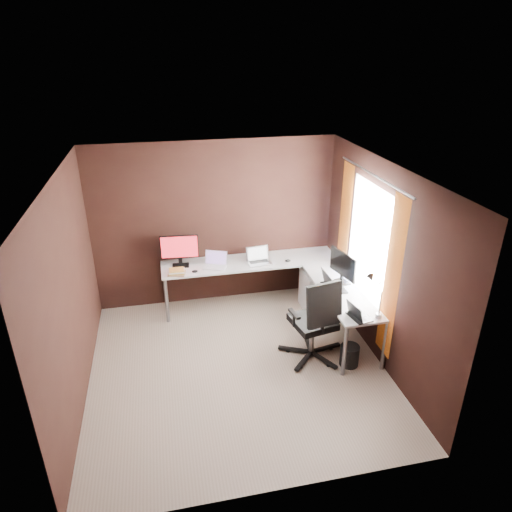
{
  "coord_description": "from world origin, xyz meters",
  "views": [
    {
      "loc": [
        -0.74,
        -4.56,
        3.7
      ],
      "look_at": [
        0.44,
        0.95,
        1.07
      ],
      "focal_mm": 32.0,
      "sensor_mm": 36.0,
      "label": 1
    }
  ],
  "objects_px": {
    "monitor_right": "(343,266)",
    "book_stack": "(177,272)",
    "laptop_silver": "(259,259)",
    "office_chair": "(314,335)",
    "laptop_black_small": "(358,314)",
    "laptop_white": "(215,263)",
    "drawer_pedestal": "(317,291)",
    "desk_lamp": "(374,290)",
    "monitor_left": "(180,249)",
    "laptop_black_big": "(332,285)",
    "wastebasket": "(349,355)"
  },
  "relations": [
    {
      "from": "drawer_pedestal",
      "to": "wastebasket",
      "type": "relative_size",
      "value": 2.17
    },
    {
      "from": "desk_lamp",
      "to": "office_chair",
      "type": "height_order",
      "value": "desk_lamp"
    },
    {
      "from": "monitor_left",
      "to": "book_stack",
      "type": "bearing_deg",
      "value": -100.62
    },
    {
      "from": "laptop_silver",
      "to": "laptop_black_small",
      "type": "relative_size",
      "value": 1.1
    },
    {
      "from": "laptop_black_small",
      "to": "book_stack",
      "type": "relative_size",
      "value": 1.24
    },
    {
      "from": "laptop_black_small",
      "to": "book_stack",
      "type": "bearing_deg",
      "value": 40.66
    },
    {
      "from": "drawer_pedestal",
      "to": "laptop_silver",
      "type": "bearing_deg",
      "value": 160.87
    },
    {
      "from": "monitor_right",
      "to": "laptop_white",
      "type": "bearing_deg",
      "value": 48.27
    },
    {
      "from": "drawer_pedestal",
      "to": "laptop_silver",
      "type": "relative_size",
      "value": 1.65
    },
    {
      "from": "drawer_pedestal",
      "to": "laptop_white",
      "type": "bearing_deg",
      "value": 169.08
    },
    {
      "from": "monitor_left",
      "to": "laptop_black_big",
      "type": "distance_m",
      "value": 2.24
    },
    {
      "from": "monitor_left",
      "to": "wastebasket",
      "type": "distance_m",
      "value": 2.8
    },
    {
      "from": "office_chair",
      "to": "laptop_black_small",
      "type": "bearing_deg",
      "value": -46.71
    },
    {
      "from": "monitor_right",
      "to": "book_stack",
      "type": "height_order",
      "value": "monitor_right"
    },
    {
      "from": "monitor_right",
      "to": "laptop_black_big",
      "type": "distance_m",
      "value": 0.31
    },
    {
      "from": "laptop_black_big",
      "to": "monitor_right",
      "type": "bearing_deg",
      "value": -57.95
    },
    {
      "from": "laptop_silver",
      "to": "wastebasket",
      "type": "height_order",
      "value": "laptop_silver"
    },
    {
      "from": "book_stack",
      "to": "desk_lamp",
      "type": "relative_size",
      "value": 0.48
    },
    {
      "from": "monitor_right",
      "to": "laptop_black_small",
      "type": "height_order",
      "value": "monitor_right"
    },
    {
      "from": "laptop_white",
      "to": "laptop_black_small",
      "type": "relative_size",
      "value": 1.18
    },
    {
      "from": "desk_lamp",
      "to": "laptop_white",
      "type": "bearing_deg",
      "value": 122.29
    },
    {
      "from": "laptop_black_big",
      "to": "desk_lamp",
      "type": "distance_m",
      "value": 0.82
    },
    {
      "from": "laptop_white",
      "to": "monitor_left",
      "type": "bearing_deg",
      "value": -173.03
    },
    {
      "from": "book_stack",
      "to": "office_chair",
      "type": "xyz_separation_m",
      "value": [
        1.63,
        -1.29,
        -0.43
      ]
    },
    {
      "from": "drawer_pedestal",
      "to": "desk_lamp",
      "type": "height_order",
      "value": "desk_lamp"
    },
    {
      "from": "laptop_silver",
      "to": "wastebasket",
      "type": "xyz_separation_m",
      "value": [
        0.8,
        -1.68,
        -0.64
      ]
    },
    {
      "from": "laptop_black_small",
      "to": "office_chair",
      "type": "xyz_separation_m",
      "value": [
        -0.42,
        0.3,
        -0.43
      ]
    },
    {
      "from": "laptop_silver",
      "to": "laptop_black_small",
      "type": "xyz_separation_m",
      "value": [
        0.82,
        -1.74,
        -0.01
      ]
    },
    {
      "from": "laptop_white",
      "to": "laptop_black_big",
      "type": "bearing_deg",
      "value": -12.56
    },
    {
      "from": "laptop_silver",
      "to": "laptop_black_big",
      "type": "bearing_deg",
      "value": -56.84
    },
    {
      "from": "laptop_black_big",
      "to": "laptop_black_small",
      "type": "distance_m",
      "value": 0.75
    },
    {
      "from": "monitor_left",
      "to": "office_chair",
      "type": "relative_size",
      "value": 0.48
    },
    {
      "from": "laptop_white",
      "to": "wastebasket",
      "type": "xyz_separation_m",
      "value": [
        1.45,
        -1.68,
        -0.64
      ]
    },
    {
      "from": "drawer_pedestal",
      "to": "monitor_right",
      "type": "distance_m",
      "value": 0.9
    },
    {
      "from": "monitor_right",
      "to": "office_chair",
      "type": "relative_size",
      "value": 0.46
    },
    {
      "from": "monitor_right",
      "to": "office_chair",
      "type": "xyz_separation_m",
      "value": [
        -0.57,
        -0.57,
        -0.65
      ]
    },
    {
      "from": "laptop_black_small",
      "to": "laptop_white",
      "type": "bearing_deg",
      "value": 29.0
    },
    {
      "from": "laptop_black_big",
      "to": "wastebasket",
      "type": "distance_m",
      "value": 0.95
    },
    {
      "from": "book_stack",
      "to": "drawer_pedestal",
      "type": "bearing_deg",
      "value": -4.16
    },
    {
      "from": "laptop_white",
      "to": "wastebasket",
      "type": "distance_m",
      "value": 2.31
    },
    {
      "from": "laptop_white",
      "to": "laptop_silver",
      "type": "height_order",
      "value": "laptop_silver"
    },
    {
      "from": "monitor_left",
      "to": "desk_lamp",
      "type": "height_order",
      "value": "desk_lamp"
    },
    {
      "from": "drawer_pedestal",
      "to": "desk_lamp",
      "type": "bearing_deg",
      "value": -83.5
    },
    {
      "from": "laptop_white",
      "to": "office_chair",
      "type": "relative_size",
      "value": 0.34
    },
    {
      "from": "laptop_silver",
      "to": "office_chair",
      "type": "relative_size",
      "value": 0.31
    },
    {
      "from": "wastebasket",
      "to": "laptop_silver",
      "type": "bearing_deg",
      "value": 115.48
    },
    {
      "from": "office_chair",
      "to": "desk_lamp",
      "type": "bearing_deg",
      "value": -36.63
    },
    {
      "from": "monitor_left",
      "to": "laptop_black_small",
      "type": "distance_m",
      "value": 2.73
    },
    {
      "from": "monitor_left",
      "to": "office_chair",
      "type": "xyz_separation_m",
      "value": [
        1.55,
        -1.57,
        -0.66
      ]
    },
    {
      "from": "book_stack",
      "to": "monitor_left",
      "type": "bearing_deg",
      "value": 74.81
    }
  ]
}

